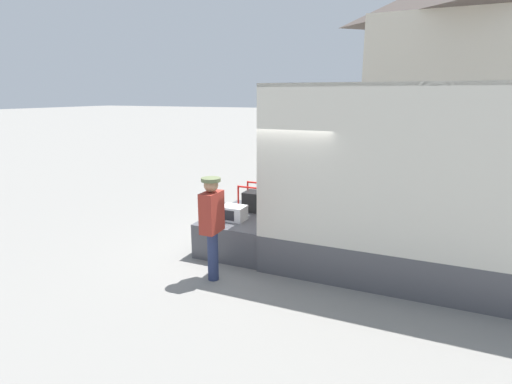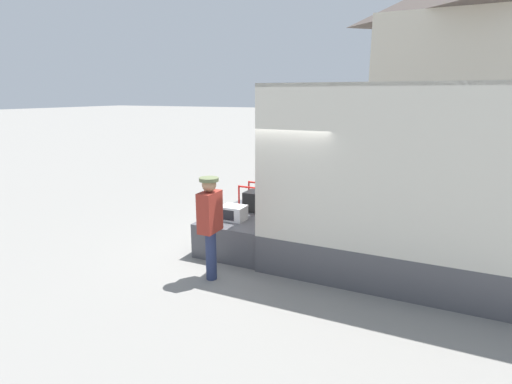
% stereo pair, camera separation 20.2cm
% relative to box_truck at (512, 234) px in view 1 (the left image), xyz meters
% --- Properties ---
extents(ground_plane, '(160.00, 160.00, 0.00)m').
position_rel_box_truck_xyz_m(ground_plane, '(-3.90, 0.00, -0.92)').
color(ground_plane, gray).
extents(box_truck, '(6.62, 2.10, 3.21)m').
position_rel_box_truck_xyz_m(box_truck, '(0.00, 0.00, 0.00)').
color(box_truck, navy).
rests_on(box_truck, ground).
extents(tailgate_deck, '(1.37, 2.00, 0.67)m').
position_rel_box_truck_xyz_m(tailgate_deck, '(-4.58, 0.00, -0.59)').
color(tailgate_deck, '#4C4C51').
rests_on(tailgate_deck, ground).
extents(microwave, '(0.45, 0.37, 0.28)m').
position_rel_box_truck_xyz_m(microwave, '(-4.66, -0.41, -0.11)').
color(microwave, white).
rests_on(microwave, tailgate_deck).
extents(portable_generator, '(0.74, 0.50, 0.56)m').
position_rel_box_truck_xyz_m(portable_generator, '(-4.44, 0.35, -0.04)').
color(portable_generator, black).
rests_on(portable_generator, tailgate_deck).
extents(worker_person, '(0.31, 0.44, 1.75)m').
position_rel_box_truck_xyz_m(worker_person, '(-4.45, -1.61, 0.16)').
color(worker_person, navy).
rests_on(worker_person, ground).
extents(house_backdrop, '(7.50, 6.49, 8.14)m').
position_rel_box_truck_xyz_m(house_backdrop, '(-0.46, 12.77, 3.23)').
color(house_backdrop, beige).
rests_on(house_backdrop, ground).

